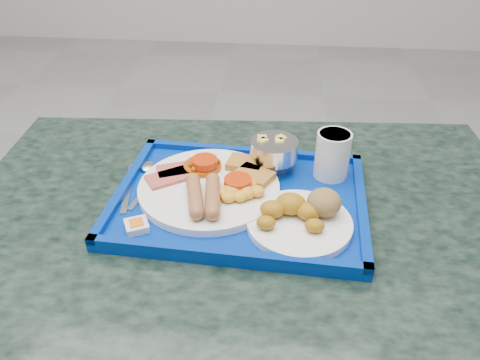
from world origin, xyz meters
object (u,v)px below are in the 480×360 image
object	(u,v)px
tray	(240,200)
main_plate	(213,185)
table	(246,274)
juice_cup	(333,153)
bread_plate	(302,215)
fruit_bowl	(274,150)

from	to	relation	value
tray	main_plate	bearing A→B (deg)	164.73
table	juice_cup	bearing A→B (deg)	33.43
main_plate	tray	bearing A→B (deg)	-15.27
bread_plate	juice_cup	distance (m)	0.18
main_plate	bread_plate	distance (m)	0.19
main_plate	bread_plate	world-z (taller)	bread_plate
table	main_plate	size ratio (longest dim) A/B	4.18
main_plate	fruit_bowl	distance (m)	0.15
tray	bread_plate	bearing A→B (deg)	-30.44
main_plate	fruit_bowl	bearing A→B (deg)	40.03
bread_plate	juice_cup	bearing A→B (deg)	69.81
tray	juice_cup	distance (m)	0.21
fruit_bowl	main_plate	bearing A→B (deg)	-139.97
fruit_bowl	juice_cup	size ratio (longest dim) A/B	1.02
tray	juice_cup	size ratio (longest dim) A/B	5.08
main_plate	bread_plate	bearing A→B (deg)	-26.01
tray	main_plate	world-z (taller)	main_plate
fruit_bowl	tray	bearing A→B (deg)	-118.34
main_plate	juice_cup	distance (m)	0.25
bread_plate	fruit_bowl	size ratio (longest dim) A/B	1.90
main_plate	juice_cup	bearing A→B (deg)	19.37
table	fruit_bowl	xyz separation A→B (m)	(0.05, 0.12, 0.24)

